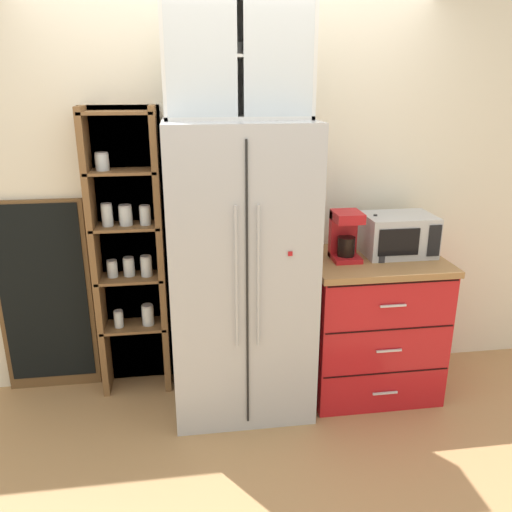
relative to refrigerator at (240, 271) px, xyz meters
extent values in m
plane|color=tan|center=(0.00, 0.00, -0.90)|extent=(10.59, 10.59, 0.00)
cube|color=silver|center=(0.00, 0.40, 0.37)|extent=(4.90, 0.10, 2.55)
cube|color=#B7BABF|center=(0.00, 0.00, 0.00)|extent=(0.84, 0.71, 1.80)
cube|color=black|center=(0.00, -0.36, 0.00)|extent=(0.01, 0.01, 1.66)
cylinder|color=#B7BABF|center=(-0.06, -0.37, 0.09)|extent=(0.02, 0.02, 0.81)
cylinder|color=#B7BABF|center=(0.06, -0.37, 0.09)|extent=(0.02, 0.02, 0.81)
cube|color=red|center=(0.24, -0.36, 0.22)|extent=(0.02, 0.01, 0.02)
cube|color=brown|center=(-0.69, 0.37, 0.03)|extent=(0.49, 0.04, 1.87)
cube|color=brown|center=(-0.89, 0.24, 0.03)|extent=(0.04, 0.22, 1.87)
cube|color=brown|center=(-0.48, 0.24, 0.03)|extent=(0.04, 0.22, 1.87)
cube|color=brown|center=(-0.69, 0.24, -0.45)|extent=(0.43, 0.22, 0.02)
cylinder|color=silver|center=(-0.78, 0.23, -0.39)|extent=(0.06, 0.06, 0.10)
cylinder|color=#E0C67F|center=(-0.78, 0.23, -0.40)|extent=(0.05, 0.05, 0.07)
cylinder|color=#B2B2B7|center=(-0.78, 0.23, -0.33)|extent=(0.06, 0.06, 0.01)
cylinder|color=silver|center=(-0.59, 0.24, -0.37)|extent=(0.08, 0.08, 0.13)
cylinder|color=#2D2D2D|center=(-0.59, 0.24, -0.39)|extent=(0.07, 0.07, 0.09)
cylinder|color=#B2B2B7|center=(-0.59, 0.24, -0.30)|extent=(0.07, 0.07, 0.01)
cube|color=brown|center=(-0.69, 0.24, -0.10)|extent=(0.43, 0.22, 0.02)
cylinder|color=silver|center=(-0.79, 0.25, -0.04)|extent=(0.07, 0.07, 0.10)
cylinder|color=white|center=(-0.79, 0.25, -0.06)|extent=(0.06, 0.06, 0.07)
cylinder|color=#B2B2B7|center=(-0.79, 0.25, 0.01)|extent=(0.06, 0.06, 0.01)
cylinder|color=silver|center=(-0.69, 0.26, -0.04)|extent=(0.07, 0.07, 0.11)
cylinder|color=brown|center=(-0.69, 0.26, -0.05)|extent=(0.06, 0.06, 0.08)
cylinder|color=#B2B2B7|center=(-0.69, 0.26, 0.02)|extent=(0.07, 0.07, 0.01)
cylinder|color=silver|center=(-0.58, 0.24, -0.03)|extent=(0.07, 0.07, 0.12)
cylinder|color=#382316|center=(-0.58, 0.24, -0.05)|extent=(0.06, 0.06, 0.08)
cylinder|color=#B2B2B7|center=(-0.58, 0.24, 0.04)|extent=(0.07, 0.07, 0.01)
cube|color=brown|center=(-0.69, 0.24, 0.24)|extent=(0.43, 0.22, 0.02)
cylinder|color=silver|center=(-0.79, 0.24, 0.32)|extent=(0.07, 0.07, 0.13)
cylinder|color=#B77A38|center=(-0.79, 0.24, 0.30)|extent=(0.06, 0.06, 0.09)
cylinder|color=#B2B2B7|center=(-0.79, 0.24, 0.39)|extent=(0.06, 0.06, 0.01)
cylinder|color=silver|center=(-0.68, 0.24, 0.31)|extent=(0.08, 0.08, 0.12)
cylinder|color=#CCB78C|center=(-0.68, 0.24, 0.29)|extent=(0.07, 0.07, 0.08)
cylinder|color=#B2B2B7|center=(-0.68, 0.24, 0.37)|extent=(0.08, 0.08, 0.01)
cylinder|color=silver|center=(-0.56, 0.24, 0.31)|extent=(0.07, 0.07, 0.11)
cylinder|color=beige|center=(-0.56, 0.24, 0.29)|extent=(0.06, 0.06, 0.08)
cylinder|color=#B2B2B7|center=(-0.56, 0.24, 0.37)|extent=(0.06, 0.06, 0.01)
cube|color=brown|center=(-0.69, 0.24, 0.58)|extent=(0.43, 0.22, 0.02)
cylinder|color=silver|center=(-0.79, 0.24, 0.64)|extent=(0.08, 0.08, 0.10)
cylinder|color=white|center=(-0.79, 0.24, 0.63)|extent=(0.07, 0.07, 0.07)
cylinder|color=#B2B2B7|center=(-0.79, 0.24, 0.70)|extent=(0.08, 0.08, 0.01)
cube|color=brown|center=(-0.69, 0.24, 0.93)|extent=(0.43, 0.22, 0.02)
cube|color=red|center=(0.87, 0.03, -0.45)|extent=(0.82, 0.65, 0.90)
cube|color=#9E7042|center=(0.87, 0.03, 0.01)|extent=(0.85, 0.68, 0.04)
cube|color=black|center=(0.87, -0.30, -0.61)|extent=(0.80, 0.00, 0.01)
cube|color=silver|center=(0.87, -0.31, -0.75)|extent=(0.16, 0.01, 0.01)
cube|color=black|center=(0.87, -0.30, -0.32)|extent=(0.80, 0.00, 0.01)
cube|color=silver|center=(0.87, -0.31, -0.45)|extent=(0.16, 0.01, 0.01)
cube|color=black|center=(0.87, -0.30, -0.02)|extent=(0.80, 0.00, 0.01)
cube|color=silver|center=(0.87, -0.31, -0.15)|extent=(0.16, 0.01, 0.01)
cube|color=#B7BABF|center=(1.03, 0.08, 0.16)|extent=(0.44, 0.32, 0.26)
cube|color=black|center=(0.97, -0.08, 0.16)|extent=(0.26, 0.01, 0.17)
cube|color=black|center=(1.20, -0.08, 0.16)|extent=(0.08, 0.01, 0.20)
cube|color=red|center=(0.67, 0.01, 0.05)|extent=(0.17, 0.20, 0.03)
cube|color=red|center=(0.67, 0.08, 0.18)|extent=(0.17, 0.06, 0.30)
cube|color=red|center=(0.67, 0.01, 0.31)|extent=(0.17, 0.20, 0.06)
cylinder|color=black|center=(0.67, 0.00, 0.12)|extent=(0.11, 0.11, 0.12)
cylinder|color=#2D2D33|center=(0.87, -0.05, 0.08)|extent=(0.07, 0.07, 0.10)
torus|color=#2D2D33|center=(0.92, -0.05, 0.09)|extent=(0.05, 0.01, 0.05)
cylinder|color=#285B33|center=(0.87, 0.08, 0.13)|extent=(0.06, 0.06, 0.19)
cone|color=#285B33|center=(0.87, 0.08, 0.23)|extent=(0.06, 0.06, 0.04)
cylinder|color=#285B33|center=(0.87, 0.08, 0.26)|extent=(0.02, 0.02, 0.07)
cylinder|color=black|center=(0.87, 0.08, 0.30)|extent=(0.03, 0.03, 0.01)
cube|color=silver|center=(0.00, 0.17, 1.23)|extent=(0.81, 0.02, 0.65)
cube|color=silver|center=(0.00, 0.02, 0.91)|extent=(0.81, 0.32, 0.02)
cube|color=silver|center=(-0.40, 0.02, 1.23)|extent=(0.02, 0.32, 0.65)
cube|color=silver|center=(0.40, 0.02, 1.23)|extent=(0.02, 0.32, 0.65)
cube|color=silver|center=(0.00, 0.02, 1.23)|extent=(0.78, 0.30, 0.02)
cube|color=silver|center=(-0.20, -0.13, 1.23)|extent=(0.37, 0.01, 0.61)
cube|color=silver|center=(0.20, -0.13, 1.23)|extent=(0.37, 0.01, 0.61)
cylinder|color=silver|center=(-0.28, 0.02, 0.92)|extent=(0.05, 0.05, 0.00)
cylinder|color=silver|center=(-0.28, 0.02, 0.96)|extent=(0.01, 0.01, 0.07)
cone|color=silver|center=(-0.28, 0.02, 1.02)|extent=(0.06, 0.06, 0.05)
cylinder|color=silver|center=(-0.09, 0.02, 0.92)|extent=(0.05, 0.05, 0.00)
cylinder|color=silver|center=(-0.09, 0.02, 0.96)|extent=(0.01, 0.01, 0.07)
cone|color=silver|center=(-0.09, 0.02, 1.02)|extent=(0.06, 0.06, 0.05)
cylinder|color=silver|center=(0.09, 0.02, 0.92)|extent=(0.05, 0.05, 0.00)
cylinder|color=silver|center=(0.09, 0.02, 0.96)|extent=(0.01, 0.01, 0.07)
cone|color=silver|center=(0.09, 0.02, 1.02)|extent=(0.06, 0.06, 0.05)
cylinder|color=silver|center=(0.28, 0.02, 0.92)|extent=(0.05, 0.05, 0.00)
cylinder|color=silver|center=(0.28, 0.02, 0.96)|extent=(0.01, 0.01, 0.07)
cone|color=silver|center=(0.28, 0.02, 1.02)|extent=(0.06, 0.06, 0.05)
cylinder|color=white|center=(-0.24, 0.02, 1.27)|extent=(0.06, 0.06, 0.07)
cylinder|color=white|center=(0.00, 0.02, 1.27)|extent=(0.06, 0.06, 0.07)
cylinder|color=white|center=(0.24, 0.02, 1.27)|extent=(0.06, 0.06, 0.07)
cube|color=brown|center=(-1.25, 0.33, -0.25)|extent=(0.60, 0.04, 1.31)
cube|color=black|center=(-1.25, 0.31, -0.22)|extent=(0.54, 0.01, 1.21)
camera|label=1|loc=(-0.33, -2.97, 1.11)|focal=36.45mm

